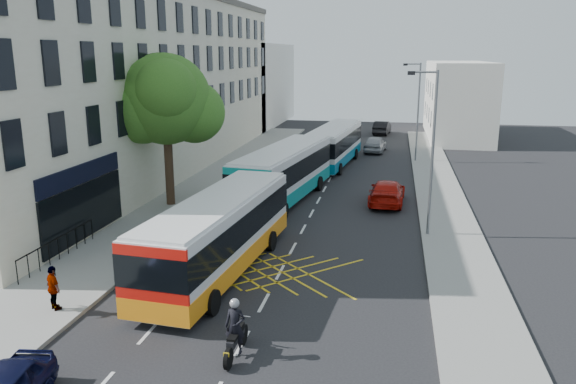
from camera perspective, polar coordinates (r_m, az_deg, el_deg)
The scene contains 20 objects.
ground at distance 18.43m, azimuth -4.67°, elevation -15.05°, with size 120.00×120.00×0.00m, color black.
pavement_left at distance 34.29m, azimuth -11.79°, elevation -1.30°, with size 5.00×70.00×0.15m, color gray.
pavement_right at distance 31.91m, azimuth 15.86°, elevation -2.68°, with size 3.00×70.00×0.15m, color gray.
terrace_main at distance 44.09m, azimuth -14.22°, elevation 10.72°, with size 8.30×45.00×13.50m.
terrace_far at distance 72.98m, azimuth -3.97°, elevation 10.84°, with size 8.00×20.00×10.00m, color silver.
building_right at distance 64.04m, azimuth 16.81°, elevation 8.96°, with size 6.00×18.00×8.00m, color silver.
street_tree at distance 33.21m, azimuth -12.37°, elevation 9.10°, with size 6.30×5.70×8.80m.
lamp_near at distance 27.90m, azimuth 14.31°, elevation 4.65°, with size 1.45×0.15×8.00m.
lamp_far at distance 47.74m, azimuth 12.97°, elevation 8.43°, with size 1.45×0.15×8.00m.
railings at distance 26.45m, azimuth -22.29°, elevation -5.19°, with size 0.08×5.60×1.14m, color black, non-canonical shape.
bus_near at distance 23.36m, azimuth -7.05°, elevation -4.23°, with size 3.59×11.50×3.18m.
bus_mid at distance 34.48m, azimuth -0.40°, elevation 1.94°, with size 4.37×12.05×3.31m.
bus_far at distance 45.82m, azimuth 4.68°, elevation 4.78°, with size 3.73×11.35×3.13m.
motorbike at distance 17.33m, azimuth -5.36°, elevation -13.72°, with size 0.64×2.13×1.89m.
parked_car_silver at distance 24.07m, azimuth -12.99°, elevation -6.24°, with size 1.60×4.60×1.52m, color #A0A2A7.
red_hatchback at distance 34.53m, azimuth 10.03°, elevation -0.00°, with size 2.02×4.96×1.44m, color #B11007.
distant_car_grey at distance 61.56m, azimuth 5.87°, elevation 6.20°, with size 2.29×4.98×1.38m, color #3E4045.
distant_car_silver at distance 52.63m, azimuth 8.86°, elevation 4.86°, with size 1.77×4.40×1.50m, color #9D9EA4.
distant_car_dark at distance 64.42m, azimuth 9.53°, elevation 6.47°, with size 1.57×4.49×1.48m, color black.
pedestrian_far at distance 21.44m, azimuth -22.72°, elevation -8.99°, with size 0.95×0.39×1.62m, color gray.
Camera 1 is at (4.42, -15.51, 8.92)m, focal length 35.00 mm.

